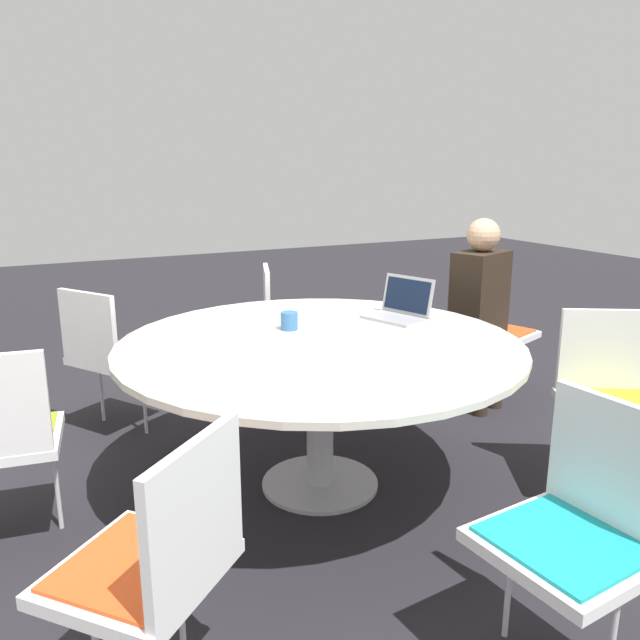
{
  "coord_description": "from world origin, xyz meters",
  "views": [
    {
      "loc": [
        -2.45,
        1.22,
        1.52
      ],
      "look_at": [
        0.0,
        0.0,
        0.83
      ],
      "focal_mm": 35.0,
      "sensor_mm": 36.0,
      "label": 1
    }
  ],
  "objects_px": {
    "chair_4": "(158,554)",
    "chair_2": "(109,348)",
    "chair_6": "(611,388)",
    "person_0": "(481,300)",
    "laptop": "(401,308)",
    "coffee_cup": "(289,321)",
    "chair_1": "(286,318)",
    "chair_0": "(487,322)",
    "chair_5": "(580,520)"
  },
  "relations": [
    {
      "from": "chair_2",
      "to": "chair_0",
      "type": "bearing_deg",
      "value": 45.33
    },
    {
      "from": "chair_0",
      "to": "person_0",
      "type": "relative_size",
      "value": 0.71
    },
    {
      "from": "chair_4",
      "to": "chair_6",
      "type": "relative_size",
      "value": 1.0
    },
    {
      "from": "chair_5",
      "to": "person_0",
      "type": "relative_size",
      "value": 0.71
    },
    {
      "from": "chair_1",
      "to": "chair_6",
      "type": "distance_m",
      "value": 2.08
    },
    {
      "from": "chair_2",
      "to": "chair_4",
      "type": "distance_m",
      "value": 2.06
    },
    {
      "from": "person_0",
      "to": "laptop",
      "type": "bearing_deg",
      "value": -1.06
    },
    {
      "from": "coffee_cup",
      "to": "chair_1",
      "type": "bearing_deg",
      "value": -22.58
    },
    {
      "from": "chair_1",
      "to": "chair_6",
      "type": "height_order",
      "value": "same"
    },
    {
      "from": "chair_4",
      "to": "coffee_cup",
      "type": "height_order",
      "value": "chair_4"
    },
    {
      "from": "chair_0",
      "to": "chair_5",
      "type": "relative_size",
      "value": 1.0
    },
    {
      "from": "chair_4",
      "to": "chair_2",
      "type": "bearing_deg",
      "value": 43.33
    },
    {
      "from": "chair_6",
      "to": "person_0",
      "type": "xyz_separation_m",
      "value": [
        1.07,
        -0.13,
        0.2
      ]
    },
    {
      "from": "person_0",
      "to": "coffee_cup",
      "type": "bearing_deg",
      "value": -11.01
    },
    {
      "from": "chair_0",
      "to": "chair_2",
      "type": "bearing_deg",
      "value": -31.19
    },
    {
      "from": "chair_0",
      "to": "chair_4",
      "type": "distance_m",
      "value": 2.94
    },
    {
      "from": "chair_2",
      "to": "person_0",
      "type": "xyz_separation_m",
      "value": [
        -0.65,
        -2.12,
        0.2
      ]
    },
    {
      "from": "chair_1",
      "to": "chair_0",
      "type": "bearing_deg",
      "value": 78.75
    },
    {
      "from": "chair_2",
      "to": "coffee_cup",
      "type": "distance_m",
      "value": 1.16
    },
    {
      "from": "person_0",
      "to": "chair_0",
      "type": "bearing_deg",
      "value": -161.02
    },
    {
      "from": "chair_0",
      "to": "person_0",
      "type": "xyz_separation_m",
      "value": [
        -0.16,
        0.2,
        0.2
      ]
    },
    {
      "from": "chair_1",
      "to": "person_0",
      "type": "height_order",
      "value": "person_0"
    },
    {
      "from": "chair_1",
      "to": "person_0",
      "type": "relative_size",
      "value": 0.71
    },
    {
      "from": "laptop",
      "to": "coffee_cup",
      "type": "distance_m",
      "value": 0.62
    },
    {
      "from": "chair_4",
      "to": "laptop",
      "type": "xyz_separation_m",
      "value": [
        1.15,
        -1.53,
        0.28
      ]
    },
    {
      "from": "chair_4",
      "to": "chair_6",
      "type": "xyz_separation_m",
      "value": [
        0.33,
        -2.16,
        0.0
      ]
    },
    {
      "from": "chair_5",
      "to": "coffee_cup",
      "type": "height_order",
      "value": "chair_5"
    },
    {
      "from": "chair_6",
      "to": "person_0",
      "type": "bearing_deg",
      "value": -67.09
    },
    {
      "from": "chair_0",
      "to": "laptop",
      "type": "xyz_separation_m",
      "value": [
        -0.41,
        0.96,
        0.28
      ]
    },
    {
      "from": "chair_0",
      "to": "chair_6",
      "type": "bearing_deg",
      "value": 55.55
    },
    {
      "from": "chair_5",
      "to": "chair_0",
      "type": "bearing_deg",
      "value": -39.77
    },
    {
      "from": "chair_0",
      "to": "chair_2",
      "type": "distance_m",
      "value": 2.37
    },
    {
      "from": "person_0",
      "to": "chair_2",
      "type": "bearing_deg",
      "value": -36.23
    },
    {
      "from": "chair_4",
      "to": "person_0",
      "type": "bearing_deg",
      "value": -10.43
    },
    {
      "from": "chair_1",
      "to": "chair_6",
      "type": "bearing_deg",
      "value": 42.7
    },
    {
      "from": "chair_0",
      "to": "chair_4",
      "type": "xyz_separation_m",
      "value": [
        -1.56,
        2.5,
        0.0
      ]
    },
    {
      "from": "chair_0",
      "to": "chair_5",
      "type": "bearing_deg",
      "value": 36.02
    },
    {
      "from": "person_0",
      "to": "laptop",
      "type": "distance_m",
      "value": 0.81
    },
    {
      "from": "chair_6",
      "to": "laptop",
      "type": "distance_m",
      "value": 1.07
    },
    {
      "from": "chair_0",
      "to": "chair_6",
      "type": "distance_m",
      "value": 1.27
    },
    {
      "from": "chair_2",
      "to": "chair_5",
      "type": "xyz_separation_m",
      "value": [
        -2.44,
        -0.97,
        0.0
      ]
    },
    {
      "from": "coffee_cup",
      "to": "chair_4",
      "type": "bearing_deg",
      "value": 142.65
    },
    {
      "from": "chair_4",
      "to": "laptop",
      "type": "distance_m",
      "value": 1.94
    },
    {
      "from": "chair_2",
      "to": "chair_5",
      "type": "relative_size",
      "value": 1.0
    },
    {
      "from": "chair_0",
      "to": "chair_1",
      "type": "height_order",
      "value": "same"
    },
    {
      "from": "chair_6",
      "to": "laptop",
      "type": "xyz_separation_m",
      "value": [
        0.82,
        0.63,
        0.28
      ]
    },
    {
      "from": "chair_1",
      "to": "laptop",
      "type": "distance_m",
      "value": 1.14
    },
    {
      "from": "chair_1",
      "to": "chair_5",
      "type": "distance_m",
      "value": 2.64
    },
    {
      "from": "laptop",
      "to": "chair_5",
      "type": "bearing_deg",
      "value": -33.34
    },
    {
      "from": "chair_2",
      "to": "chair_4",
      "type": "xyz_separation_m",
      "value": [
        -2.05,
        0.17,
        0.0
      ]
    }
  ]
}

